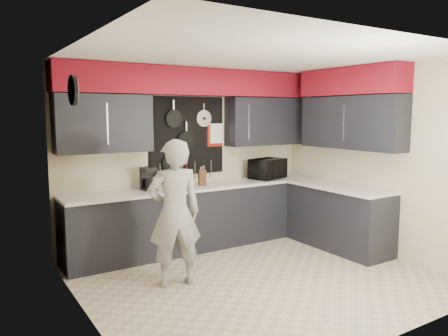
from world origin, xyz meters
TOP-DOWN VIEW (x-y plane):
  - ground at (0.00, 0.00)m, footprint 4.00×4.00m
  - back_wall_assembly at (0.01, 1.60)m, footprint 4.00×0.36m
  - right_wall_assembly at (1.85, 0.26)m, footprint 0.36×3.50m
  - left_wall_assembly at (-1.99, 0.02)m, footprint 0.05×3.50m
  - base_cabinets at (0.49, 1.13)m, footprint 3.95×2.20m
  - microwave at (1.24, 1.44)m, footprint 0.66×0.54m
  - knife_block at (0.02, 1.41)m, footprint 0.13×0.13m
  - utensil_crock at (-0.24, 1.52)m, footprint 0.13×0.13m
  - coffee_maker at (-0.77, 1.51)m, footprint 0.18×0.22m
  - person at (-0.93, 0.36)m, footprint 0.68×0.52m

SIDE VIEW (x-z plane):
  - ground at x=0.00m, z-range 0.00..0.00m
  - base_cabinets at x=0.49m, z-range 0.00..0.92m
  - person at x=-0.93m, z-range 0.00..1.68m
  - utensil_crock at x=-0.24m, z-range 0.92..1.09m
  - knife_block at x=0.02m, z-range 0.92..1.15m
  - microwave at x=1.24m, z-range 0.92..1.24m
  - coffee_maker at x=-0.77m, z-range 0.93..1.24m
  - left_wall_assembly at x=-1.99m, z-range 0.03..2.63m
  - right_wall_assembly at x=1.85m, z-range 0.64..3.24m
  - back_wall_assembly at x=0.01m, z-range 0.71..3.31m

